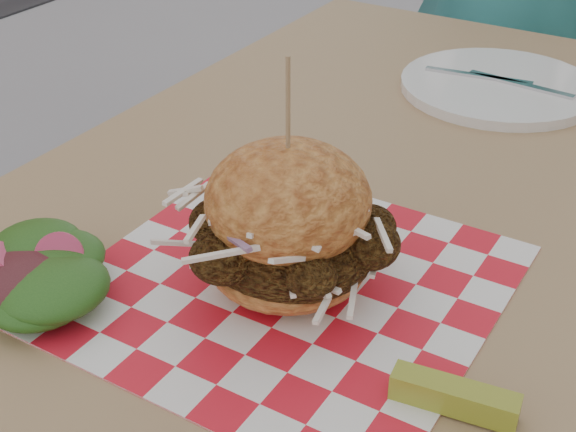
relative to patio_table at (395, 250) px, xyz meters
The scene contains 6 objects.
patio_table is the anchor object (origin of this frame).
paper_liner 0.23m from the patio_table, 94.09° to the right, with size 0.36×0.36×0.00m, color red.
sandwich 0.26m from the patio_table, 94.09° to the right, with size 0.19×0.19×0.22m.
pickle_spear 0.34m from the patio_table, 58.74° to the right, with size 0.10×0.02×0.02m, color #A4A830.
side_salad 0.41m from the patio_table, 120.67° to the right, with size 0.14×0.14×0.05m.
place_setting 0.34m from the patio_table, 89.99° to the left, with size 0.27×0.27×0.02m.
Camera 1 is at (0.56, -0.86, 1.19)m, focal length 50.00 mm.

